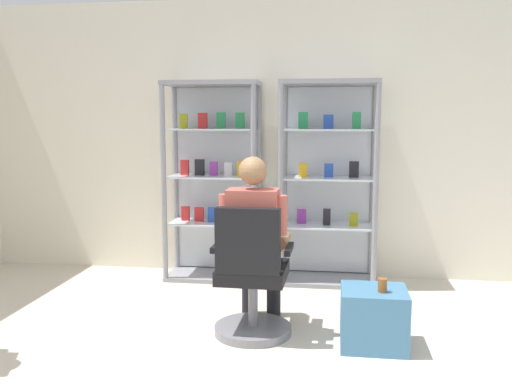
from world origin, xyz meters
The scene contains 7 objects.
back_wall centered at (0.00, 3.00, 1.35)m, with size 6.00×0.10×2.70m, color silver.
display_cabinet_left centered at (-0.55, 2.76, 0.96)m, with size 0.90×0.45×1.90m.
display_cabinet_right centered at (0.55, 2.76, 0.96)m, with size 0.90×0.45×1.90m.
office_chair centered at (0.04, 1.29, 0.39)m, with size 0.57×0.56×0.96m.
seated_shopkeeper centered at (0.04, 1.45, 0.71)m, with size 0.49×0.57×1.29m.
storage_crate centered at (0.89, 1.24, 0.20)m, with size 0.44×0.40×0.40m, color teal.
tea_glass centered at (0.94, 1.18, 0.45)m, with size 0.06×0.06×0.09m, color brown.
Camera 1 is at (0.60, -2.46, 1.55)m, focal length 38.76 mm.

